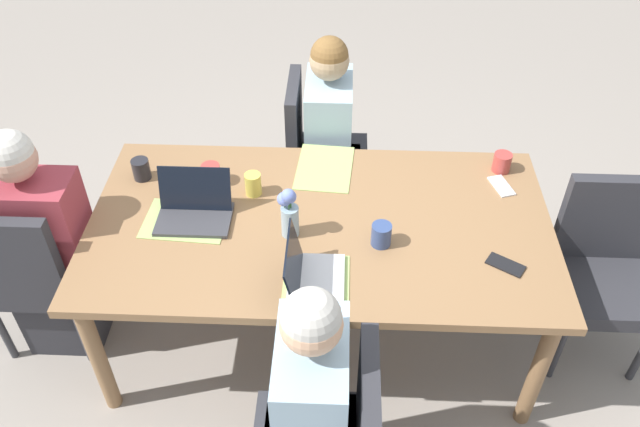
# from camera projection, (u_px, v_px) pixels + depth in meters

# --- Properties ---
(ground_plane) EXTENTS (10.00, 10.00, 0.00)m
(ground_plane) POSITION_uv_depth(u_px,v_px,m) (320.00, 328.00, 3.30)
(ground_plane) COLOR gray
(dining_table) EXTENTS (2.02, 1.09, 0.74)m
(dining_table) POSITION_uv_depth(u_px,v_px,m) (320.00, 234.00, 2.85)
(dining_table) COLOR olive
(dining_table) RESTS_ON ground_plane
(chair_far_left_near) EXTENTS (0.44, 0.44, 0.90)m
(chair_far_left_near) POSITION_uv_depth(u_px,v_px,m) (315.00, 147.00, 3.63)
(chair_far_left_near) COLOR #2D2D33
(chair_far_left_near) RESTS_ON ground_plane
(person_far_left_near) EXTENTS (0.36, 0.40, 1.19)m
(person_far_left_near) POSITION_uv_depth(u_px,v_px,m) (328.00, 150.00, 3.56)
(person_far_left_near) COLOR #2D2D33
(person_far_left_near) RESTS_ON ground_plane
(chair_head_left_left_mid) EXTENTS (0.44, 0.44, 0.90)m
(chair_head_left_left_mid) POSITION_uv_depth(u_px,v_px,m) (32.00, 269.00, 2.92)
(chair_head_left_left_mid) COLOR #2D2D33
(chair_head_left_left_mid) RESTS_ON ground_plane
(person_head_left_left_mid) EXTENTS (0.40, 0.36, 1.19)m
(person_head_left_left_mid) POSITION_uv_depth(u_px,v_px,m) (49.00, 254.00, 2.96)
(person_head_left_left_mid) COLOR #2D2D33
(person_head_left_left_mid) RESTS_ON ground_plane
(person_near_left_far) EXTENTS (0.36, 0.40, 1.19)m
(person_near_left_far) POSITION_uv_depth(u_px,v_px,m) (313.00, 419.00, 2.33)
(person_near_left_far) COLOR #2D2D33
(person_near_left_far) RESTS_ON ground_plane
(chair_head_right_right_near) EXTENTS (0.44, 0.44, 0.90)m
(chair_head_right_right_near) POSITION_uv_depth(u_px,v_px,m) (603.00, 263.00, 2.95)
(chair_head_right_right_near) COLOR #2D2D33
(chair_head_right_right_near) RESTS_ON ground_plane
(flower_vase) EXTENTS (0.09, 0.08, 0.25)m
(flower_vase) POSITION_uv_depth(u_px,v_px,m) (289.00, 210.00, 2.67)
(flower_vase) COLOR #8EA8B7
(flower_vase) RESTS_ON dining_table
(placemat_far_left_near) EXTENTS (0.29, 0.38, 0.00)m
(placemat_far_left_near) POSITION_uv_depth(u_px,v_px,m) (324.00, 168.00, 3.09)
(placemat_far_left_near) COLOR #9EBC66
(placemat_far_left_near) RESTS_ON dining_table
(placemat_head_left_left_mid) EXTENTS (0.38, 0.28, 0.00)m
(placemat_head_left_left_mid) POSITION_uv_depth(u_px,v_px,m) (186.00, 221.00, 2.81)
(placemat_head_left_left_mid) COLOR #9EBC66
(placemat_head_left_left_mid) RESTS_ON dining_table
(placemat_near_left_far) EXTENTS (0.26, 0.36, 0.00)m
(placemat_near_left_far) POSITION_uv_depth(u_px,v_px,m) (317.00, 288.00, 2.52)
(placemat_near_left_far) COLOR #9EBC66
(placemat_near_left_far) RESTS_ON dining_table
(laptop_near_left_far) EXTENTS (0.22, 0.32, 0.21)m
(laptop_near_left_far) POSITION_uv_depth(u_px,v_px,m) (310.00, 278.00, 2.50)
(laptop_near_left_far) COLOR silver
(laptop_near_left_far) RESTS_ON dining_table
(laptop_head_left_left_mid) EXTENTS (0.32, 0.22, 0.21)m
(laptop_head_left_left_mid) POSITION_uv_depth(u_px,v_px,m) (195.00, 210.00, 2.80)
(laptop_head_left_left_mid) COLOR #38383D
(laptop_head_left_left_mid) RESTS_ON dining_table
(coffee_mug_near_left) EXTENTS (0.08, 0.08, 0.10)m
(coffee_mug_near_left) POSITION_uv_depth(u_px,v_px,m) (141.00, 169.00, 3.01)
(coffee_mug_near_left) COLOR #232328
(coffee_mug_near_left) RESTS_ON dining_table
(coffee_mug_near_right) EXTENTS (0.08, 0.08, 0.10)m
(coffee_mug_near_right) POSITION_uv_depth(u_px,v_px,m) (381.00, 235.00, 2.67)
(coffee_mug_near_right) COLOR #33477A
(coffee_mug_near_right) RESTS_ON dining_table
(coffee_mug_centre_left) EXTENTS (0.09, 0.09, 0.10)m
(coffee_mug_centre_left) POSITION_uv_depth(u_px,v_px,m) (211.00, 174.00, 2.98)
(coffee_mug_centre_left) COLOR #AD3D38
(coffee_mug_centre_left) RESTS_ON dining_table
(coffee_mug_centre_right) EXTENTS (0.07, 0.07, 0.11)m
(coffee_mug_centre_right) POSITION_uv_depth(u_px,v_px,m) (253.00, 184.00, 2.92)
(coffee_mug_centre_right) COLOR #DBC64C
(coffee_mug_centre_right) RESTS_ON dining_table
(coffee_mug_far_left) EXTENTS (0.09, 0.09, 0.09)m
(coffee_mug_far_left) POSITION_uv_depth(u_px,v_px,m) (502.00, 162.00, 3.05)
(coffee_mug_far_left) COLOR #AD3D38
(coffee_mug_far_left) RESTS_ON dining_table
(phone_black) EXTENTS (0.17, 0.14, 0.01)m
(phone_black) POSITION_uv_depth(u_px,v_px,m) (505.00, 265.00, 2.61)
(phone_black) COLOR black
(phone_black) RESTS_ON dining_table
(phone_silver) EXTENTS (0.11, 0.16, 0.01)m
(phone_silver) POSITION_uv_depth(u_px,v_px,m) (501.00, 186.00, 2.99)
(phone_silver) COLOR silver
(phone_silver) RESTS_ON dining_table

